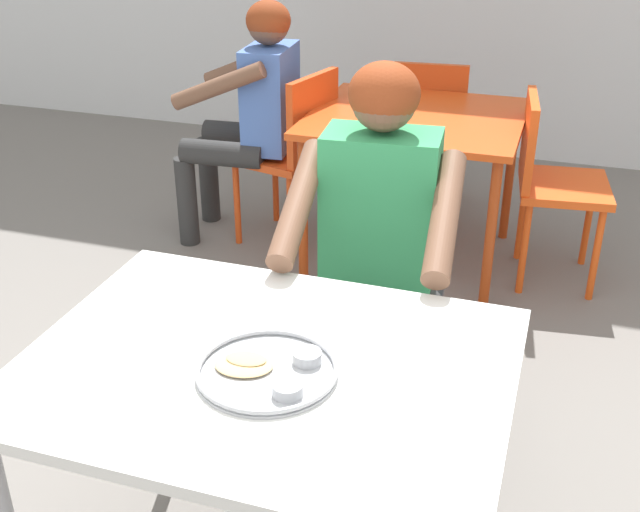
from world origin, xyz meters
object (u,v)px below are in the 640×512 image
chair_red_far (430,127)px  chair_foreground (384,276)px  table_foreground (267,391)px  chair_red_left (295,146)px  thali_tray (269,370)px  table_background_red (416,132)px  patron_background (252,102)px  diner_foreground (374,240)px  chair_red_right (549,174)px

chair_red_far → chair_foreground: bearing=-84.0°
table_foreground → chair_red_left: bearing=108.1°
thali_tray → chair_red_far: chair_red_far is taller
chair_foreground → table_background_red: (-0.14, 1.15, 0.13)m
table_background_red → patron_background: size_ratio=0.80×
diner_foreground → chair_foreground: bearing=93.8°
chair_foreground → table_foreground: bearing=-93.4°
table_foreground → diner_foreground: size_ratio=0.87×
table_background_red → patron_background: 0.80m
thali_tray → chair_red_right: 2.17m
chair_foreground → chair_red_right: chair_foreground is taller
chair_foreground → chair_red_left: 1.36m
table_foreground → chair_red_far: size_ratio=1.29×
patron_background → table_background_red: bearing=0.5°
table_foreground → chair_red_right: 2.12m
chair_foreground → table_background_red: bearing=97.2°
chair_red_left → diner_foreground: bearing=-61.4°
chair_red_left → chair_red_far: chair_red_left is taller
table_foreground → patron_background: 2.23m
table_foreground → chair_red_far: 2.64m
diner_foreground → chair_red_right: diner_foreground is taller
chair_red_far → table_foreground: bearing=-87.2°
chair_red_left → table_background_red: bearing=0.3°
table_background_red → chair_red_far: (-0.04, 0.58, -0.16)m
chair_red_right → table_foreground: bearing=-104.0°
chair_red_right → patron_background: 1.41m
chair_red_far → diner_foreground: bearing=-84.2°
table_background_red → chair_red_right: chair_red_right is taller
thali_tray → patron_background: bearing=113.4°
thali_tray → chair_red_left: size_ratio=0.36×
thali_tray → table_background_red: bearing=93.1°
thali_tray → chair_foreground: size_ratio=0.36×
thali_tray → chair_red_right: bearing=76.9°
chair_red_right → chair_foreground: bearing=-111.8°
table_background_red → thali_tray: bearing=-86.9°
thali_tray → diner_foreground: 0.74m
chair_red_left → chair_red_right: 1.18m
diner_foreground → table_background_red: (-0.16, 1.36, -0.11)m
table_background_red → chair_foreground: bearing=-82.8°
thali_tray → chair_red_left: (-0.70, 2.10, -0.25)m
table_foreground → thali_tray: thali_tray is taller
chair_foreground → diner_foreground: 0.32m
table_foreground → thali_tray: bearing=-61.4°
diner_foreground → table_foreground: bearing=-95.7°
thali_tray → table_background_red: 2.11m
chair_red_right → chair_red_far: 0.86m
table_background_red → chair_red_right: (0.60, -0.00, -0.13)m
chair_red_right → patron_background: size_ratio=0.72×
table_foreground → chair_red_far: bearing=92.8°
chair_red_left → patron_background: patron_background is taller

